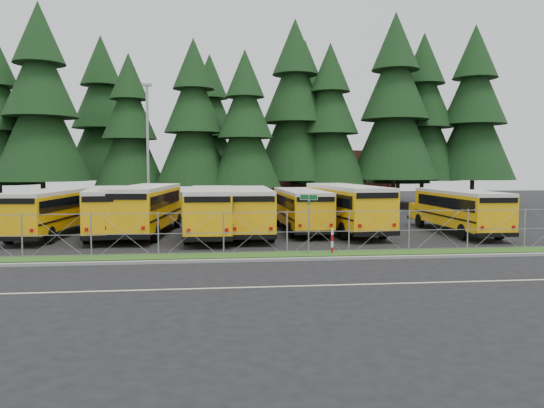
# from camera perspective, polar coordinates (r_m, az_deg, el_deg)

# --- Properties ---
(ground) EXTENTS (120.00, 120.00, 0.00)m
(ground) POSITION_cam_1_polar(r_m,az_deg,el_deg) (26.39, 3.48, -4.88)
(ground) COLOR black
(ground) RESTS_ON ground
(curb) EXTENTS (50.00, 0.25, 0.12)m
(curb) POSITION_cam_1_polar(r_m,az_deg,el_deg) (23.38, 4.81, -5.90)
(curb) COLOR gray
(curb) RESTS_ON ground
(grass_verge) EXTENTS (50.00, 1.40, 0.06)m
(grass_verge) POSITION_cam_1_polar(r_m,az_deg,el_deg) (24.74, 4.17, -5.41)
(grass_verge) COLOR #214513
(grass_verge) RESTS_ON ground
(road_lane_line) EXTENTS (50.00, 0.12, 0.01)m
(road_lane_line) POSITION_cam_1_polar(r_m,az_deg,el_deg) (18.70, 7.82, -8.61)
(road_lane_line) COLOR beige
(road_lane_line) RESTS_ON ground
(chainlink_fence) EXTENTS (44.00, 0.10, 2.00)m
(chainlink_fence) POSITION_cam_1_polar(r_m,az_deg,el_deg) (25.28, 3.88, -2.98)
(chainlink_fence) COLOR #92949A
(chainlink_fence) RESTS_ON ground
(brick_building) EXTENTS (22.00, 10.00, 6.00)m
(brick_building) POSITION_cam_1_polar(r_m,az_deg,el_deg) (66.52, 2.55, 3.11)
(brick_building) COLOR brown
(brick_building) RESTS_ON ground
(bus_0) EXTENTS (3.35, 10.58, 2.73)m
(bus_0) POSITION_cam_1_polar(r_m,az_deg,el_deg) (33.51, -22.69, -0.93)
(bus_0) COLOR #FF9F08
(bus_0) RESTS_ON ground
(bus_1) EXTENTS (3.97, 11.02, 2.83)m
(bus_1) POSITION_cam_1_polar(r_m,az_deg,el_deg) (32.72, -16.99, -0.82)
(bus_1) COLOR #FF9F08
(bus_1) RESTS_ON ground
(bus_2) EXTENTS (3.86, 11.48, 2.95)m
(bus_2) POSITION_cam_1_polar(r_m,az_deg,el_deg) (32.59, -13.26, -0.66)
(bus_2) COLOR #FF9F08
(bus_2) RESTS_ON ground
(bus_3) EXTENTS (2.82, 10.90, 2.84)m
(bus_3) POSITION_cam_1_polar(r_m,az_deg,el_deg) (31.09, -6.67, -0.91)
(bus_3) COLOR #FF9F08
(bus_3) RESTS_ON ground
(bus_4) EXTENTS (2.84, 10.79, 2.81)m
(bus_4) POSITION_cam_1_polar(r_m,az_deg,el_deg) (31.64, -2.52, -0.83)
(bus_4) COLOR #FF9F08
(bus_4) RESTS_ON ground
(bus_5) EXTENTS (2.51, 10.12, 2.65)m
(bus_5) POSITION_cam_1_polar(r_m,az_deg,el_deg) (33.39, 3.06, -0.71)
(bus_5) COLOR #FF9F08
(bus_5) RESTS_ON ground
(bus_6) EXTENTS (3.59, 11.41, 2.94)m
(bus_6) POSITION_cam_1_polar(r_m,az_deg,el_deg) (33.14, 7.81, -0.52)
(bus_6) COLOR #FF9F08
(bus_6) RESTS_ON ground
(bus_east) EXTENTS (2.44, 10.16, 2.66)m
(bus_east) POSITION_cam_1_polar(r_m,az_deg,el_deg) (34.30, 19.32, -0.80)
(bus_east) COLOR #FF9F08
(bus_east) RESTS_ON ground
(street_sign) EXTENTS (0.78, 0.52, 2.81)m
(street_sign) POSITION_cam_1_polar(r_m,az_deg,el_deg) (24.59, 3.97, -0.76)
(street_sign) COLOR #92949A
(street_sign) RESTS_ON ground
(striped_bollard) EXTENTS (0.11, 0.11, 1.20)m
(striped_bollard) POSITION_cam_1_polar(r_m,az_deg,el_deg) (25.06, 6.49, -3.98)
(striped_bollard) COLOR #B20C0C
(striped_bollard) RESTS_ON ground
(light_standard) EXTENTS (0.70, 0.35, 10.14)m
(light_standard) POSITION_cam_1_polar(r_m,az_deg,el_deg) (40.29, -13.21, 5.95)
(light_standard) COLOR #92949A
(light_standard) RESTS_ON ground
(conifer_1) EXTENTS (8.54, 8.54, 18.89)m
(conifer_1) POSITION_cam_1_polar(r_m,az_deg,el_deg) (53.02, -23.62, 9.51)
(conifer_1) COLOR black
(conifer_1) RESTS_ON ground
(conifer_2) EXTENTS (6.68, 6.68, 14.77)m
(conifer_2) POSITION_cam_1_polar(r_m,az_deg,el_deg) (52.33, -15.07, 7.52)
(conifer_2) COLOR black
(conifer_2) RESTS_ON ground
(conifer_3) EXTENTS (7.22, 7.22, 15.98)m
(conifer_3) POSITION_cam_1_polar(r_m,az_deg,el_deg) (50.42, -8.39, 8.44)
(conifer_3) COLOR black
(conifer_3) RESTS_ON ground
(conifer_4) EXTENTS (6.70, 6.70, 14.81)m
(conifer_4) POSITION_cam_1_polar(r_m,az_deg,el_deg) (49.31, -2.91, 7.90)
(conifer_4) COLOR black
(conifer_4) RESTS_ON ground
(conifer_5) EXTENTS (8.43, 8.43, 18.64)m
(conifer_5) POSITION_cam_1_polar(r_m,az_deg,el_deg) (53.43, 2.48, 9.66)
(conifer_5) COLOR black
(conifer_5) RESTS_ON ground
(conifer_6) EXTENTS (7.29, 7.29, 16.12)m
(conifer_6) POSITION_cam_1_polar(r_m,az_deg,el_deg) (52.75, 6.25, 8.34)
(conifer_6) COLOR black
(conifer_6) RESTS_ON ground
(conifer_7) EXTENTS (8.72, 8.72, 19.28)m
(conifer_7) POSITION_cam_1_polar(r_m,az_deg,el_deg) (54.78, 13.06, 9.76)
(conifer_7) COLOR black
(conifer_7) RESTS_ON ground
(conifer_8) EXTENTS (8.16, 8.16, 18.05)m
(conifer_8) POSITION_cam_1_polar(r_m,az_deg,el_deg) (58.61, 15.93, 8.72)
(conifer_8) COLOR black
(conifer_8) RESTS_ON ground
(conifer_9) EXTENTS (8.43, 8.43, 18.64)m
(conifer_9) POSITION_cam_1_polar(r_m,az_deg,el_deg) (59.23, 20.90, 8.85)
(conifer_9) COLOR black
(conifer_9) RESTS_ON ground
(conifer_10) EXTENTS (8.18, 8.18, 18.10)m
(conifer_10) POSITION_cam_1_polar(r_m,az_deg,el_deg) (60.59, -17.81, 8.55)
(conifer_10) COLOR black
(conifer_10) RESTS_ON ground
(conifer_11) EXTENTS (7.33, 7.33, 16.20)m
(conifer_11) POSITION_cam_1_polar(r_m,az_deg,el_deg) (58.35, -6.68, 7.96)
(conifer_11) COLOR black
(conifer_11) RESTS_ON ground
(conifer_12) EXTENTS (7.97, 7.97, 17.62)m
(conifer_12) POSITION_cam_1_polar(r_m,az_deg,el_deg) (57.91, 3.54, 8.71)
(conifer_12) COLOR black
(conifer_12) RESTS_ON ground
(conifer_13) EXTENTS (6.97, 6.97, 15.41)m
(conifer_13) POSITION_cam_1_polar(r_m,az_deg,el_deg) (60.50, 13.48, 7.37)
(conifer_13) COLOR black
(conifer_13) RESTS_ON ground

